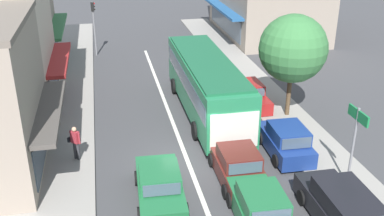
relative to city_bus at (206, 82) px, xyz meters
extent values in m
plane|color=#3F3F42|center=(-2.05, -4.98, -1.88)|extent=(140.00, 140.00, 0.00)
cube|color=silver|center=(-2.05, -0.98, -1.88)|extent=(0.20, 28.00, 0.01)
cube|color=gray|center=(-8.85, 1.02, -1.81)|extent=(5.20, 44.00, 0.14)
cube|color=gray|center=(4.15, 1.02, -1.82)|extent=(2.80, 44.00, 0.12)
cube|color=#4C4742|center=(-7.99, -4.06, 0.82)|extent=(1.10, 6.81, 0.20)
cube|color=#425160|center=(-8.41, -4.06, -0.48)|extent=(0.06, 5.92, 1.80)
cube|color=maroon|center=(-8.02, 3.34, 0.82)|extent=(1.10, 6.46, 0.20)
cube|color=#425160|center=(-8.44, 3.34, -0.48)|extent=(0.06, 5.62, 1.80)
cube|color=gray|center=(-12.25, 11.66, 1.81)|extent=(6.27, 8.92, 7.38)
cube|color=#2D703D|center=(-8.67, 11.66, 0.82)|extent=(1.10, 8.21, 0.20)
cube|color=#425160|center=(-9.09, 11.66, -0.48)|extent=(0.06, 7.14, 1.80)
cube|color=#23568E|center=(5.14, 16.10, 0.82)|extent=(1.10, 10.90, 0.20)
cube|color=#425160|center=(5.56, 16.10, -0.48)|extent=(0.06, 9.48, 1.80)
cube|color=#237A4C|center=(0.00, 0.01, -0.12)|extent=(2.53, 10.81, 2.70)
cube|color=#425160|center=(0.00, 0.01, 0.28)|extent=(2.57, 10.37, 0.90)
cube|color=beige|center=(0.01, -5.42, -0.32)|extent=(2.25, 0.07, 1.76)
cube|color=#1A5B39|center=(0.00, 0.01, 1.29)|extent=(2.40, 9.94, 0.12)
cylinder|color=black|center=(-1.26, 3.36, -1.40)|extent=(0.26, 0.96, 0.96)
cylinder|color=black|center=(1.24, 3.36, -1.40)|extent=(0.26, 0.96, 0.96)
cylinder|color=black|center=(-1.24, -2.96, -1.40)|extent=(0.26, 0.96, 0.96)
cylinder|color=black|center=(1.26, -2.96, -1.40)|extent=(0.26, 0.96, 0.96)
cube|color=#1E6638|center=(-3.71, -7.75, -1.37)|extent=(1.92, 4.28, 0.72)
cube|color=#1E6638|center=(-3.72, -7.85, -0.71)|extent=(1.64, 1.87, 0.60)
cube|color=#425160|center=(-3.68, -6.93, -0.71)|extent=(1.44, 0.13, 0.51)
cube|color=#425160|center=(-3.76, -8.77, -0.71)|extent=(1.41, 0.13, 0.48)
cylinder|color=black|center=(-4.51, -6.45, -1.57)|extent=(0.21, 0.63, 0.62)
cylinder|color=black|center=(-2.80, -6.53, -1.57)|extent=(0.21, 0.63, 0.62)
cylinder|color=black|center=(-4.63, -8.97, -1.57)|extent=(0.21, 0.63, 0.62)
cylinder|color=black|center=(-2.91, -9.05, -1.57)|extent=(0.21, 0.63, 0.62)
cube|color=#1E6638|center=(-0.34, -9.89, -1.36)|extent=(1.81, 3.77, 0.76)
cube|color=#1E6638|center=(-0.35, -10.19, -0.66)|extent=(1.61, 1.97, 0.64)
cube|color=#425160|center=(-0.31, -9.22, -0.66)|extent=(1.40, 0.13, 0.54)
cylinder|color=black|center=(-1.11, -8.75, -1.57)|extent=(0.21, 0.63, 0.62)
cylinder|color=black|center=(0.53, -8.82, -1.57)|extent=(0.21, 0.63, 0.62)
cube|color=#561E19|center=(-0.25, -6.92, -1.37)|extent=(1.78, 4.22, 0.72)
cube|color=#561E19|center=(-0.25, -7.02, -0.71)|extent=(1.58, 1.82, 0.60)
cube|color=#425160|center=(-0.23, -6.10, -0.71)|extent=(1.44, 0.08, 0.51)
cube|color=#425160|center=(-0.26, -7.94, -0.71)|extent=(1.40, 0.08, 0.48)
cylinder|color=black|center=(-1.09, -5.65, -1.57)|extent=(0.19, 0.62, 0.62)
cylinder|color=black|center=(0.63, -5.67, -1.57)|extent=(0.19, 0.62, 0.62)
cylinder|color=black|center=(-1.12, -8.17, -1.57)|extent=(0.19, 0.62, 0.62)
cylinder|color=black|center=(0.60, -8.19, -1.57)|extent=(0.19, 0.62, 0.62)
cube|color=black|center=(2.55, -10.53, -1.36)|extent=(1.83, 4.53, 0.76)
cube|color=black|center=(2.55, -10.88, -0.64)|extent=(1.68, 2.63, 0.68)
cube|color=#425160|center=(2.57, -9.56, -0.64)|extent=(1.51, 0.08, 0.58)
cylinder|color=black|center=(1.69, -9.17, -1.57)|extent=(0.19, 0.62, 0.62)
cylinder|color=black|center=(3.45, -9.19, -1.57)|extent=(0.19, 0.62, 0.62)
cube|color=navy|center=(2.59, -5.23, -1.36)|extent=(1.74, 3.74, 0.76)
cube|color=navy|center=(2.58, -5.53, -0.66)|extent=(1.57, 1.94, 0.64)
cube|color=#425160|center=(2.61, -4.56, -0.66)|extent=(1.40, 0.10, 0.54)
cube|color=#425160|center=(2.56, -6.50, -0.66)|extent=(1.37, 0.10, 0.51)
cylinder|color=black|center=(1.80, -4.10, -1.57)|extent=(0.20, 0.62, 0.62)
cylinder|color=black|center=(3.44, -4.14, -1.57)|extent=(0.20, 0.62, 0.62)
cylinder|color=black|center=(1.74, -6.31, -1.57)|extent=(0.20, 0.62, 0.62)
cylinder|color=black|center=(3.38, -6.36, -1.57)|extent=(0.20, 0.62, 0.62)
cube|color=maroon|center=(2.60, 0.67, -1.37)|extent=(1.82, 4.24, 0.72)
cube|color=maroon|center=(2.60, 0.57, -0.71)|extent=(1.60, 1.84, 0.60)
cube|color=#425160|center=(2.58, 1.49, -0.71)|extent=(1.44, 0.09, 0.51)
cube|color=#425160|center=(2.63, -0.35, -0.71)|extent=(1.41, 0.09, 0.48)
cylinder|color=black|center=(1.71, 1.91, -1.57)|extent=(0.19, 0.62, 0.62)
cylinder|color=black|center=(3.43, 1.95, -1.57)|extent=(0.19, 0.62, 0.62)
cylinder|color=black|center=(1.77, -0.61, -1.57)|extent=(0.19, 0.62, 0.62)
cylinder|color=black|center=(3.49, -0.57, -1.57)|extent=(0.19, 0.62, 0.62)
cylinder|color=gray|center=(-5.97, 12.55, 0.22)|extent=(0.12, 0.12, 4.20)
cube|color=black|center=(-5.97, 12.55, 1.97)|extent=(0.24, 0.24, 0.68)
sphere|color=red|center=(-5.83, 12.55, 2.20)|extent=(0.13, 0.13, 0.13)
sphere|color=black|center=(-5.83, 12.55, 1.98)|extent=(0.13, 0.13, 0.13)
sphere|color=black|center=(-5.83, 12.55, 1.76)|extent=(0.13, 0.13, 0.13)
cylinder|color=gray|center=(4.09, -8.38, -0.08)|extent=(0.10, 0.10, 3.60)
cube|color=#19753D|center=(4.09, -8.40, 1.42)|extent=(0.08, 1.40, 0.44)
cube|color=white|center=(4.13, -8.40, 1.42)|extent=(0.01, 1.10, 0.10)
cylinder|color=brown|center=(4.36, -1.30, -0.55)|extent=(0.24, 0.24, 2.66)
cylinder|color=brown|center=(4.36, -0.90, 1.28)|extent=(0.10, 0.89, 1.07)
cylinder|color=brown|center=(4.71, -1.30, 1.11)|extent=(0.77, 0.10, 0.75)
cylinder|color=brown|center=(4.36, -1.72, 1.16)|extent=(0.10, 0.91, 0.84)
cylinder|color=brown|center=(4.01, -1.30, 1.37)|extent=(0.79, 0.10, 1.25)
sphere|color=#38753D|center=(4.36, -1.30, 2.05)|extent=(3.64, 3.64, 3.64)
cylinder|color=#333338|center=(-6.96, -4.05, -1.32)|extent=(0.14, 0.14, 0.84)
cylinder|color=#333338|center=(-7.09, -3.94, -1.32)|extent=(0.14, 0.14, 0.84)
cube|color=#A82D38|center=(-7.02, -4.00, -0.62)|extent=(0.42, 0.40, 0.56)
sphere|color=tan|center=(-7.02, -4.00, -0.22)|extent=(0.22, 0.22, 0.22)
cylinder|color=#A82D38|center=(-6.84, -4.15, -0.62)|extent=(0.09, 0.09, 0.54)
cylinder|color=#A82D38|center=(-7.21, -3.84, -0.62)|extent=(0.09, 0.09, 0.54)
cube|color=black|center=(-7.27, -3.81, -0.80)|extent=(0.23, 0.25, 0.22)
camera|label=1|loc=(-5.48, -22.62, 8.79)|focal=42.00mm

